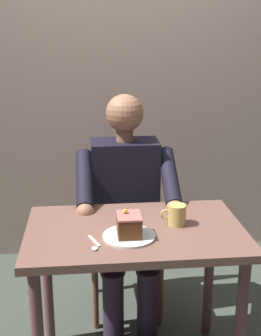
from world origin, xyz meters
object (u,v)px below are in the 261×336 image
Objects in this scene: chair at (124,225)px; coffee_cup at (177,214)px; dessert_spoon at (95,245)px; dining_table at (135,251)px; cake_slice at (129,225)px; seated_person at (126,210)px.

chair is 0.68m from coffee_cup.
dessert_spoon is at bearing 76.31° from chair.
cake_slice reaches higher than dining_table.
coffee_cup is 0.41m from dessert_spoon.
dining_table is 0.43m from seated_person.
chair is at bearing -92.96° from cake_slice.
chair reaches higher than cake_slice.
coffee_cup is (-0.19, -0.02, 0.16)m from dining_table.
seated_person is at bearing -65.34° from coffee_cup.
seated_person is at bearing -107.45° from dessert_spoon.
cake_slice is 0.25m from coffee_cup.
dining_table is 1.07× the size of chair.
coffee_cup is (-0.19, 0.58, 0.30)m from chair.
dining_table is at bearing 90.00° from chair.
coffee_cup reaches higher than dessert_spoon.
dessert_spoon is at bearing 72.55° from seated_person.
dessert_spoon is (0.37, 0.17, -0.05)m from coffee_cup.
dining_table is at bearing 90.00° from seated_person.
coffee_cup is at bearing -173.92° from dining_table.
dining_table is 0.75× the size of seated_person.
chair is (0.00, -0.60, -0.14)m from dining_table.
seated_person is (0.00, 0.17, 0.17)m from chair.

